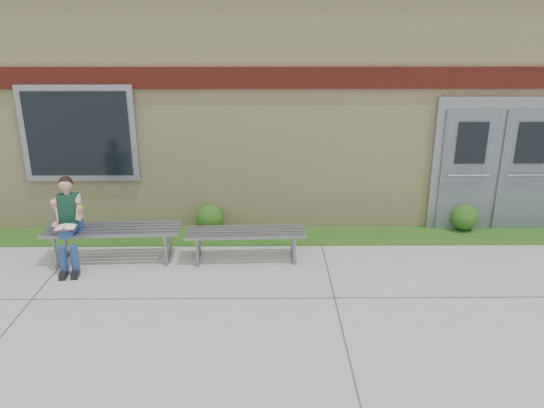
{
  "coord_description": "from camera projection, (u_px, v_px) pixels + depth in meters",
  "views": [
    {
      "loc": [
        0.11,
        -5.69,
        3.51
      ],
      "look_at": [
        0.18,
        1.7,
        0.9
      ],
      "focal_mm": 35.0,
      "sensor_mm": 36.0,
      "label": 1
    }
  ],
  "objects": [
    {
      "name": "ground",
      "position": [
        259.0,
        319.0,
        6.54
      ],
      "size": [
        80.0,
        80.0,
        0.0
      ],
      "primitive_type": "plane",
      "color": "#9E9E99",
      "rests_on": "ground"
    },
    {
      "name": "grass_strip",
      "position": [
        261.0,
        236.0,
        8.99
      ],
      "size": [
        16.0,
        0.8,
        0.02
      ],
      "primitive_type": "cube",
      "color": "#225216",
      "rests_on": "ground"
    },
    {
      "name": "school_building",
      "position": [
        262.0,
        86.0,
        11.48
      ],
      "size": [
        16.2,
        6.22,
        4.2
      ],
      "color": "beige",
      "rests_on": "ground"
    },
    {
      "name": "bench_left",
      "position": [
        113.0,
        235.0,
        8.0
      ],
      "size": [
        2.04,
        0.64,
        0.52
      ],
      "rotation": [
        0.0,
        0.0,
        0.04
      ],
      "color": "slate",
      "rests_on": "ground"
    },
    {
      "name": "bench_right",
      "position": [
        246.0,
        237.0,
        8.03
      ],
      "size": [
        1.83,
        0.57,
        0.47
      ],
      "rotation": [
        0.0,
        0.0,
        0.04
      ],
      "color": "slate",
      "rests_on": "ground"
    },
    {
      "name": "girl",
      "position": [
        68.0,
        220.0,
        7.69
      ],
      "size": [
        0.48,
        0.77,
        1.36
      ],
      "rotation": [
        0.0,
        0.0,
        0.12
      ],
      "color": "navy",
      "rests_on": "ground"
    },
    {
      "name": "shrub_mid",
      "position": [
        210.0,
        218.0,
        9.13
      ],
      "size": [
        0.47,
        0.47,
        0.47
      ],
      "primitive_type": "sphere",
      "color": "#225216",
      "rests_on": "grass_strip"
    },
    {
      "name": "shrub_east",
      "position": [
        464.0,
        217.0,
        9.17
      ],
      "size": [
        0.46,
        0.46,
        0.46
      ],
      "primitive_type": "sphere",
      "color": "#225216",
      "rests_on": "grass_strip"
    }
  ]
}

